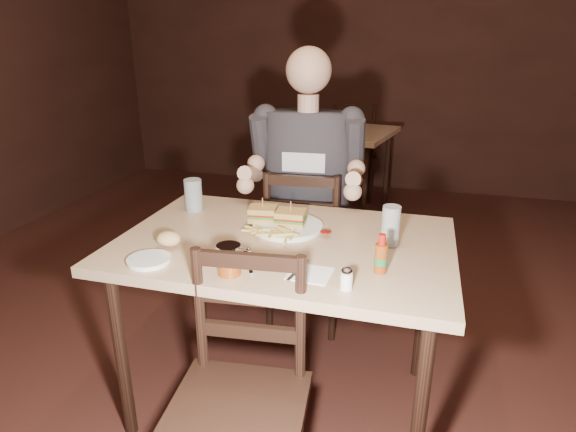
% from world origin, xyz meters
% --- Properties ---
extents(room_shell, '(7.00, 7.00, 7.00)m').
position_xyz_m(room_shell, '(0.00, 0.00, 1.40)').
color(room_shell, black).
rests_on(room_shell, ground).
extents(main_table, '(1.28, 0.86, 0.77)m').
position_xyz_m(main_table, '(-0.28, 0.13, 0.69)').
color(main_table, tan).
rests_on(main_table, ground).
extents(bg_table, '(0.94, 0.94, 0.77)m').
position_xyz_m(bg_table, '(-0.45, 2.50, 0.68)').
color(bg_table, tan).
rests_on(bg_table, ground).
extents(chair_far, '(0.44, 0.48, 0.90)m').
position_xyz_m(chair_far, '(-0.35, 0.78, 0.45)').
color(chair_far, black).
rests_on(chair_far, ground).
extents(chair_near, '(0.45, 0.49, 0.89)m').
position_xyz_m(chair_near, '(-0.28, -0.45, 0.45)').
color(chair_near, black).
rests_on(chair_near, ground).
extents(bg_chair_far, '(0.55, 0.58, 0.94)m').
position_xyz_m(bg_chair_far, '(-0.45, 3.05, 0.47)').
color(bg_chair_far, black).
rests_on(bg_chair_far, ground).
extents(bg_chair_near, '(0.46, 0.50, 0.90)m').
position_xyz_m(bg_chair_near, '(-0.45, 1.95, 0.45)').
color(bg_chair_near, black).
rests_on(bg_chair_near, ground).
extents(diner, '(0.61, 0.49, 1.00)m').
position_xyz_m(diner, '(-0.34, 0.73, 0.97)').
color(diner, '#2F2D32').
rests_on(diner, chair_far).
extents(dinner_plate, '(0.28, 0.28, 0.02)m').
position_xyz_m(dinner_plate, '(-0.30, 0.23, 0.78)').
color(dinner_plate, white).
rests_on(dinner_plate, main_table).
extents(sandwich_left, '(0.12, 0.11, 0.10)m').
position_xyz_m(sandwich_left, '(-0.42, 0.26, 0.83)').
color(sandwich_left, '#DCAD60').
rests_on(sandwich_left, dinner_plate).
extents(sandwich_right, '(0.12, 0.10, 0.10)m').
position_xyz_m(sandwich_right, '(-0.29, 0.25, 0.84)').
color(sandwich_right, '#DCAD60').
rests_on(sandwich_right, dinner_plate).
extents(fries_pile, '(0.25, 0.17, 0.04)m').
position_xyz_m(fries_pile, '(-0.33, 0.11, 0.80)').
color(fries_pile, '#EBC95A').
rests_on(fries_pile, dinner_plate).
extents(ketchup_dollop, '(0.04, 0.04, 0.01)m').
position_xyz_m(ketchup_dollop, '(-0.14, 0.20, 0.79)').
color(ketchup_dollop, maroon).
rests_on(ketchup_dollop, dinner_plate).
extents(glass_left, '(0.08, 0.08, 0.14)m').
position_xyz_m(glass_left, '(-0.77, 0.34, 0.84)').
color(glass_left, silver).
rests_on(glass_left, main_table).
extents(glass_right, '(0.07, 0.07, 0.15)m').
position_xyz_m(glass_right, '(0.11, 0.18, 0.85)').
color(glass_right, silver).
rests_on(glass_right, main_table).
extents(hot_sauce, '(0.04, 0.04, 0.14)m').
position_xyz_m(hot_sauce, '(0.10, -0.05, 0.84)').
color(hot_sauce, '#81350E').
rests_on(hot_sauce, main_table).
extents(salt_shaker, '(0.04, 0.04, 0.07)m').
position_xyz_m(salt_shaker, '(0.00, -0.20, 0.80)').
color(salt_shaker, white).
rests_on(salt_shaker, main_table).
extents(syrup_dispenser, '(0.08, 0.08, 0.10)m').
position_xyz_m(syrup_dispenser, '(-0.38, -0.20, 0.82)').
color(syrup_dispenser, '#81350E').
rests_on(syrup_dispenser, main_table).
extents(napkin, '(0.15, 0.14, 0.00)m').
position_xyz_m(napkin, '(-0.13, -0.13, 0.77)').
color(napkin, white).
rests_on(napkin, main_table).
extents(knife, '(0.10, 0.18, 0.00)m').
position_xyz_m(knife, '(-0.35, -0.10, 0.78)').
color(knife, silver).
rests_on(knife, napkin).
extents(fork, '(0.05, 0.17, 0.01)m').
position_xyz_m(fork, '(-0.17, -0.12, 0.78)').
color(fork, silver).
rests_on(fork, napkin).
extents(side_plate, '(0.15, 0.15, 0.01)m').
position_xyz_m(side_plate, '(-0.69, -0.19, 0.78)').
color(side_plate, white).
rests_on(side_plate, main_table).
extents(bread_roll, '(0.09, 0.08, 0.05)m').
position_xyz_m(bread_roll, '(-0.68, -0.06, 0.81)').
color(bread_roll, '#DBAD63').
rests_on(bread_roll, side_plate).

